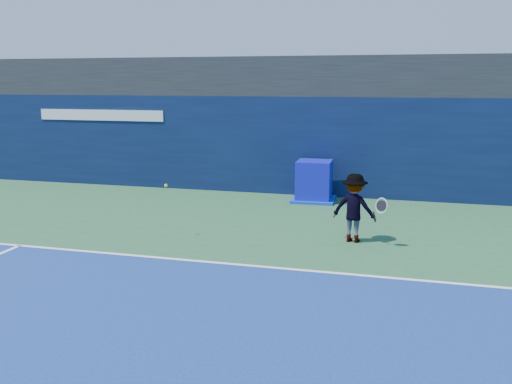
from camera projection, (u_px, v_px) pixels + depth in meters
ground at (184, 331)px, 8.06m from camera, size 80.00×80.00×0.00m
baseline at (244, 265)px, 10.90m from camera, size 24.00×0.10×0.01m
stadium_band at (318, 77)px, 18.25m from camera, size 36.00×3.00×1.20m
back_wall_assembly at (312, 145)px, 17.71m from camera, size 36.00×1.03×3.00m
equipment_cart at (314, 183)px, 16.67m from camera, size 1.28×1.28×1.19m
tennis_player at (354, 208)px, 12.40m from camera, size 1.26×0.74×1.50m
tennis_ball at (166, 185)px, 12.65m from camera, size 0.07×0.07×0.07m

